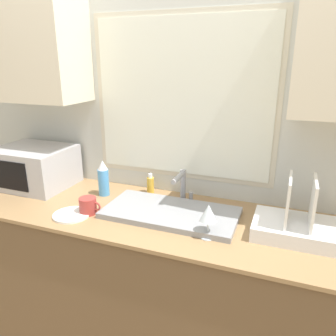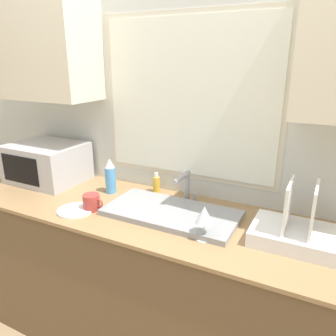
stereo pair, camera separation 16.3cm
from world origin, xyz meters
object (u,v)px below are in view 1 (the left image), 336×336
(microwave, at_px, (34,167))
(wine_glass, at_px, (208,214))
(dish_rack, at_px, (297,226))
(mug_near_sink, at_px, (88,206))
(faucet, at_px, (182,184))
(soap_bottle, at_px, (150,185))
(spray_bottle, at_px, (103,179))

(microwave, relative_size, wine_glass, 2.87)
(dish_rack, distance_m, mug_near_sink, 1.06)
(faucet, distance_m, soap_bottle, 0.25)
(faucet, relative_size, microwave, 0.40)
(spray_bottle, bearing_deg, dish_rack, -5.52)
(soap_bottle, bearing_deg, wine_glass, -40.25)
(dish_rack, xyz_separation_m, spray_bottle, (-1.11, 0.11, 0.05))
(wine_glass, bearing_deg, dish_rack, 22.32)
(spray_bottle, bearing_deg, faucet, 7.15)
(spray_bottle, height_order, soap_bottle, spray_bottle)
(soap_bottle, height_order, mug_near_sink, soap_bottle)
(faucet, relative_size, wine_glass, 1.14)
(spray_bottle, distance_m, wine_glass, 0.77)
(mug_near_sink, height_order, wine_glass, wine_glass)
(spray_bottle, bearing_deg, wine_glass, -20.29)
(microwave, relative_size, soap_bottle, 3.74)
(faucet, bearing_deg, soap_bottle, 163.70)
(faucet, xyz_separation_m, spray_bottle, (-0.49, -0.06, -0.01))
(mug_near_sink, relative_size, wine_glass, 0.75)
(faucet, height_order, microwave, microwave)
(microwave, xyz_separation_m, spray_bottle, (0.51, 0.02, -0.02))
(soap_bottle, xyz_separation_m, mug_near_sink, (-0.20, -0.38, -0.01))
(faucet, bearing_deg, mug_near_sink, -143.79)
(dish_rack, relative_size, spray_bottle, 1.81)
(microwave, height_order, wine_glass, microwave)
(dish_rack, bearing_deg, spray_bottle, 174.48)
(microwave, distance_m, dish_rack, 1.63)
(wine_glass, bearing_deg, faucet, 125.83)
(dish_rack, bearing_deg, mug_near_sink, -172.13)
(spray_bottle, xyz_separation_m, soap_bottle, (0.26, 0.13, -0.05))
(mug_near_sink, bearing_deg, spray_bottle, 102.58)
(soap_bottle, xyz_separation_m, wine_glass, (0.47, -0.40, 0.07))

